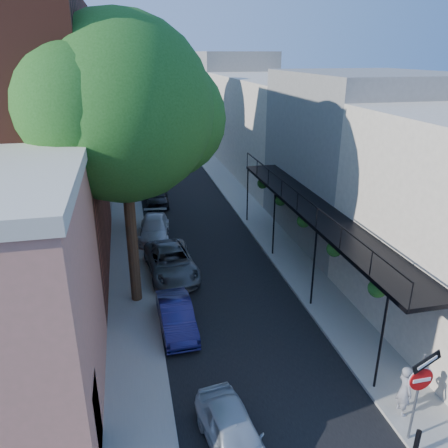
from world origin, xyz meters
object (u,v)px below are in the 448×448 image
parked_car_d (154,228)px  oak_near (133,112)px  oak_far (126,77)px  parked_car_e (157,195)px  parked_car_b (176,316)px  parked_car_a (234,434)px  pedestrian (405,390)px  oak_mid (129,109)px  parked_car_c (171,262)px  parked_car_f (144,179)px  sign_post (420,383)px  bollard (417,443)px

parked_car_d → oak_near: bearing=-90.7°
oak_far → parked_car_e: (1.44, -4.64, -7.61)m
parked_car_b → parked_car_d: (-0.15, 9.13, 0.01)m
parked_car_a → pedestrian: bearing=-6.1°
oak_near → parked_car_a: bearing=-78.1°
parked_car_e → oak_mid: bearing=-106.1°
parked_car_c → parked_car_f: 14.85m
oak_mid → sign_post: bearing=-69.1°
parked_car_b → parked_car_c: size_ratio=0.75×
parked_car_e → parked_car_c: bearing=-88.2°
parked_car_b → oak_far: bearing=90.8°
bollard → oak_mid: bearing=109.9°
parked_car_a → oak_mid: bearing=88.8°
oak_near → parked_car_a: 11.35m
parked_car_a → bollard: bearing=-22.8°
sign_post → parked_car_e: sign_post is taller
bollard → oak_mid: oak_mid is taller
sign_post → parked_car_d: size_ratio=0.75×
sign_post → parked_car_b: size_ratio=0.85×
parked_car_c → parked_car_f: bearing=87.9°
oak_mid → parked_car_f: bearing=84.6°
parked_car_b → parked_car_f: parked_car_f is taller
parked_car_e → oak_far: bearing=110.0°
oak_mid → parked_car_d: oak_mid is taller
oak_mid → parked_car_f: size_ratio=2.43×
oak_mid → oak_far: (0.06, 9.04, 1.20)m
oak_far → parked_car_a: oak_far is taller
oak_mid → parked_car_a: bearing=-83.6°
parked_car_d → parked_car_f: (-0.06, 10.22, 0.11)m
oak_mid → parked_car_a: (1.84, -16.48, -6.48)m
bollard → parked_car_d: 17.14m
oak_near → parked_car_d: (0.83, 6.46, -7.30)m
oak_near → parked_car_f: oak_near is taller
oak_mid → parked_car_c: bearing=-77.7°
parked_car_a → parked_car_c: parked_car_c is taller
parked_car_b → pedestrian: bearing=-46.1°
oak_near → parked_car_c: bearing=54.9°
bollard → oak_far: 28.58m
parked_car_b → parked_car_e: size_ratio=0.92×
pedestrian → bollard: bearing=165.3°
sign_post → oak_far: (-6.51, 26.30, 6.22)m
parked_car_b → parked_car_c: bearing=84.1°
parked_car_f → pedestrian: (6.10, -25.05, 0.23)m
parked_car_b → parked_car_d: 9.13m
parked_car_f → parked_car_a: bearing=-82.1°
bollard → parked_car_e: bearing=102.5°
parked_car_e → oak_near: bearing=-93.9°
oak_mid → parked_car_a: oak_mid is taller
sign_post → pedestrian: 1.48m
bollard → oak_far: (-6.35, 26.77, 7.74)m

